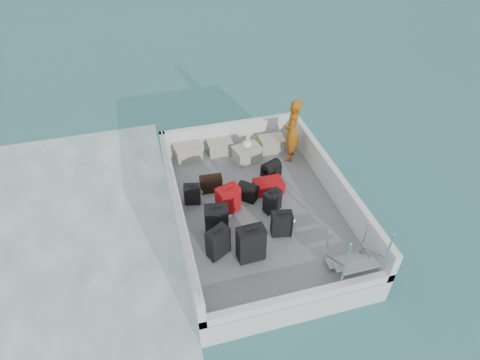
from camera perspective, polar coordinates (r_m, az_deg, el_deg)
The scene contains 23 objects.
ground at distance 9.25m, azimuth 2.51°, elevation -6.66°, with size 160.00×160.00×0.00m, color #1C625E.
wake_foam at distance 9.43m, azimuth -27.24°, elevation -11.59°, with size 10.00×10.00×0.00m, color white.
ferry_hull at distance 9.03m, azimuth 2.57°, elevation -5.36°, with size 3.60×5.00×0.60m, color silver.
deck at distance 8.82m, azimuth 2.63°, elevation -3.95°, with size 3.30×4.70×0.02m, color slate.
deck_fittings at distance 8.43m, azimuth 5.61°, elevation -3.10°, with size 3.60×5.00×0.90m.
suitcase_0 at distance 7.67m, azimuth -3.15°, elevation -8.89°, with size 0.43×0.24×0.67m, color black.
suitcase_1 at distance 8.05m, azimuth -3.35°, elevation -5.73°, with size 0.47×0.27×0.70m, color black.
suitcase_2 at distance 8.80m, azimuth -6.82°, elevation -2.05°, with size 0.34×0.20×0.50m, color black.
suitcase_3 at distance 7.57m, azimuth 1.56°, elevation -9.10°, with size 0.51×0.30×0.78m, color black.
suitcase_5 at distance 8.49m, azimuth -1.70°, elevation -2.85°, with size 0.48×0.29×0.66m, color #9D0C0F.
suitcase_6 at distance 8.10m, azimuth 5.93°, elevation -6.23°, with size 0.41×0.24×0.57m, color black.
suitcase_7 at distance 8.58m, azimuth 4.62°, elevation -3.05°, with size 0.37×0.21×0.53m, color black.
suitcase_8 at distance 9.16m, azimuth 4.08°, elevation -0.82°, with size 0.43×0.65×0.26m, color #9D0C0F.
duffel_0 at distance 9.16m, azimuth -4.14°, elevation -0.57°, with size 0.49×0.30×0.32m, color black, non-canonical shape.
duffel_1 at distance 8.91m, azimuth 1.15°, elevation -1.82°, with size 0.42×0.30×0.32m, color black, non-canonical shape.
duffel_2 at distance 9.55m, azimuth 4.44°, elevation 1.40°, with size 0.42×0.30×0.32m, color black, non-canonical shape.
crate_0 at distance 10.15m, azimuth -7.44°, elevation 4.06°, with size 0.64×0.44×0.39m, color #ADAC97.
crate_1 at distance 10.26m, azimuth -2.92°, elevation 4.69°, with size 0.58×0.40×0.35m, color #ADAC97.
crate_2 at distance 9.97m, azimuth 1.00°, elevation 3.65°, with size 0.62×0.43×0.37m, color #ADAC97.
crate_3 at distance 10.37m, azimuth 4.51°, elevation 5.05°, with size 0.59×0.40×0.35m, color #ADAC97.
yellow_bag at distance 10.55m, azimuth 3.13°, elevation 5.37°, with size 0.28×0.26×0.22m, color gold.
white_bag at distance 9.81m, azimuth 1.02°, elevation 4.95°, with size 0.24×0.24×0.18m, color white.
passenger at distance 9.79m, azimuth 7.41°, elevation 6.96°, with size 0.60×0.39×1.62m, color orange.
Camera 1 is at (-2.06, -5.99, 6.75)m, focal length 30.00 mm.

